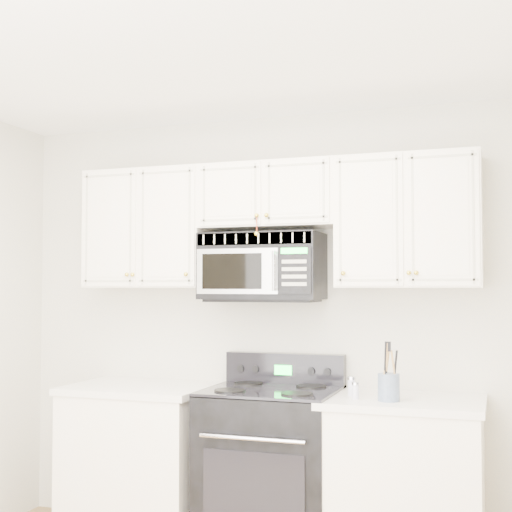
% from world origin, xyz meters
% --- Properties ---
extents(room, '(3.51, 3.51, 2.61)m').
position_xyz_m(room, '(0.00, 0.00, 1.30)').
color(room, olive).
rests_on(room, ground).
extents(base_cabinet_left, '(0.86, 0.65, 0.92)m').
position_xyz_m(base_cabinet_left, '(-0.80, 1.44, 0.43)').
color(base_cabinet_left, '#F5E3CC').
rests_on(base_cabinet_left, ground).
extents(base_cabinet_right, '(0.86, 0.65, 0.92)m').
position_xyz_m(base_cabinet_right, '(0.80, 1.44, 0.43)').
color(base_cabinet_right, '#F5E3CC').
rests_on(base_cabinet_right, ground).
extents(range, '(0.75, 0.68, 1.12)m').
position_xyz_m(range, '(0.05, 1.44, 0.48)').
color(range, black).
rests_on(range, ground).
extents(upper_cabinets, '(2.44, 0.37, 0.75)m').
position_xyz_m(upper_cabinets, '(-0.00, 1.58, 1.93)').
color(upper_cabinets, '#F5E3CC').
rests_on(upper_cabinets, ground).
extents(microwave, '(0.72, 0.41, 0.40)m').
position_xyz_m(microwave, '(-0.05, 1.56, 1.65)').
color(microwave, black).
rests_on(microwave, ground).
extents(utensil_crock, '(0.12, 0.12, 0.31)m').
position_xyz_m(utensil_crock, '(0.74, 1.31, 1.00)').
color(utensil_crock, slate).
rests_on(utensil_crock, base_cabinet_right).
extents(shaker_salt, '(0.04, 0.04, 0.11)m').
position_xyz_m(shaker_salt, '(0.52, 1.42, 0.97)').
color(shaker_salt, silver).
rests_on(shaker_salt, base_cabinet_right).
extents(shaker_pepper, '(0.04, 0.04, 0.09)m').
position_xyz_m(shaker_pepper, '(0.56, 1.32, 0.97)').
color(shaker_pepper, silver).
rests_on(shaker_pepper, base_cabinet_right).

